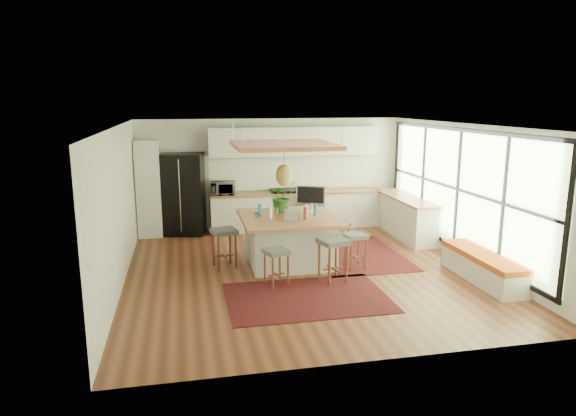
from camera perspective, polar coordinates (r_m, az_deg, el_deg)
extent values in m
plane|color=#522517|center=(9.66, 1.78, -6.95)|extent=(7.00, 7.00, 0.00)
plane|color=white|center=(9.15, 1.89, 9.26)|extent=(7.00, 7.00, 0.00)
plane|color=silver|center=(12.69, -1.89, 3.90)|extent=(6.50, 0.00, 6.50)
plane|color=silver|center=(6.06, 9.67, -5.30)|extent=(6.50, 0.00, 6.50)
plane|color=silver|center=(9.12, -18.43, 0.08)|extent=(0.00, 7.00, 7.00)
plane|color=silver|center=(10.55, 19.27, 1.57)|extent=(0.00, 7.00, 7.00)
cube|color=silver|center=(12.25, -15.35, 2.12)|extent=(0.55, 0.60, 2.25)
cube|color=silver|center=(12.65, 0.84, -0.31)|extent=(4.20, 0.60, 0.88)
cube|color=brown|center=(12.56, 0.85, 1.74)|extent=(4.24, 0.64, 0.05)
cube|color=white|center=(12.78, 0.56, 3.96)|extent=(4.20, 0.02, 0.80)
cube|color=silver|center=(12.53, 0.73, 7.48)|extent=(4.20, 0.34, 0.70)
cube|color=silver|center=(12.31, 12.95, -0.97)|extent=(0.60, 2.50, 0.88)
cube|color=brown|center=(12.21, 13.05, 1.14)|extent=(0.64, 2.54, 0.05)
cube|color=black|center=(8.36, 2.18, -9.99)|extent=(2.60, 1.80, 0.01)
cube|color=black|center=(10.67, 7.59, -5.17)|extent=(1.80, 2.60, 0.01)
imported|color=#A5A5AA|center=(12.21, -7.32, 2.39)|extent=(0.59, 0.35, 0.39)
imported|color=#1E4C19|center=(10.25, -0.68, 0.95)|extent=(0.69, 0.74, 0.48)
imported|color=white|center=(10.18, -3.34, -0.40)|extent=(0.22, 0.22, 0.05)
cylinder|color=teal|center=(9.82, -3.17, -0.44)|extent=(0.07, 0.07, 0.19)
cylinder|color=white|center=(9.60, -2.06, -0.71)|extent=(0.07, 0.07, 0.19)
cylinder|color=maroon|center=(9.59, 1.93, -0.73)|extent=(0.07, 0.07, 0.19)
cylinder|color=white|center=(9.94, 2.01, -0.27)|extent=(0.07, 0.07, 0.19)
cylinder|color=#527144|center=(10.02, -1.32, -0.17)|extent=(0.07, 0.07, 0.19)
cylinder|color=teal|center=(9.83, 3.07, -0.41)|extent=(0.07, 0.07, 0.19)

